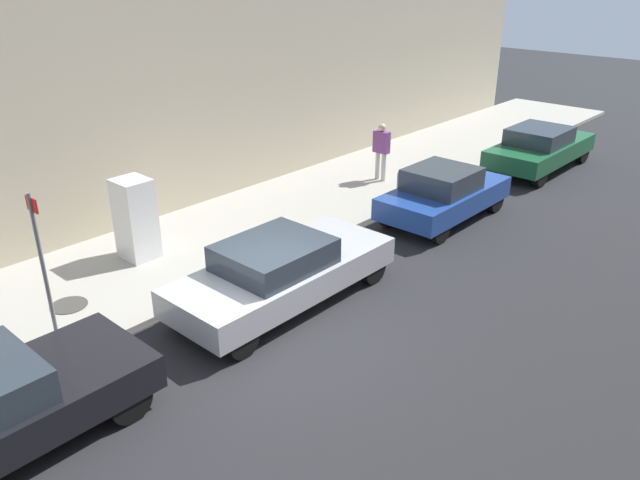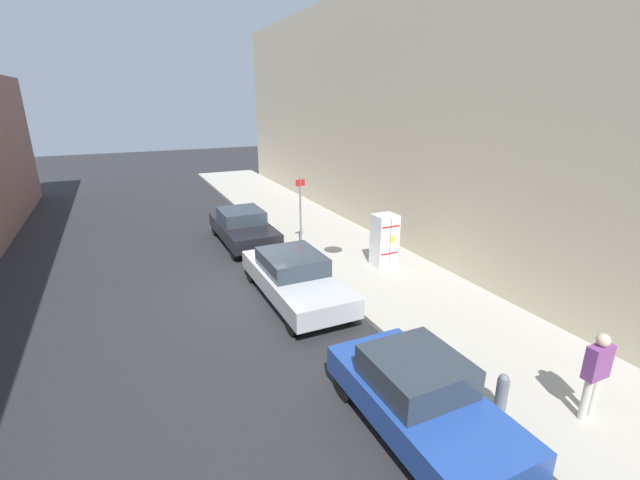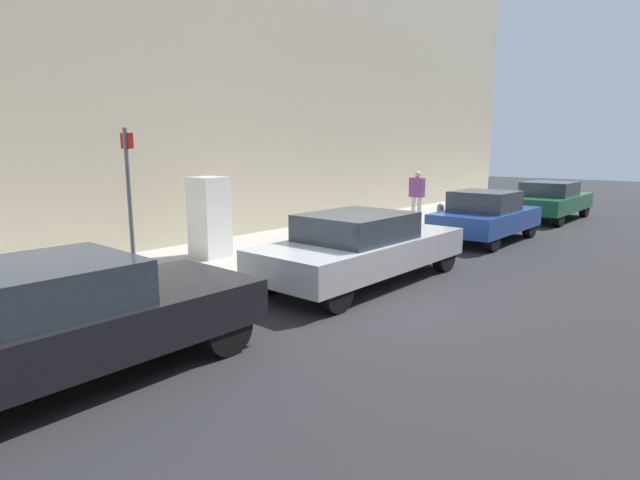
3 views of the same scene
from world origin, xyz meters
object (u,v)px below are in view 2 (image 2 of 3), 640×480
(pedestrian_walking_far, at_px, (596,370))
(parked_hatchback_blue, at_px, (420,397))
(fire_hydrant, at_px, (502,392))
(parked_sedan_dark, at_px, (243,226))
(discarded_refrigerator, at_px, (384,240))
(street_sign_post, at_px, (300,210))
(parked_sedan_silver, at_px, (295,276))

(pedestrian_walking_far, height_order, parked_hatchback_blue, pedestrian_walking_far)
(fire_hydrant, xyz_separation_m, parked_hatchback_blue, (1.61, -0.37, 0.18))
(pedestrian_walking_far, distance_m, parked_sedan_dark, 13.01)
(fire_hydrant, height_order, parked_sedan_dark, parked_sedan_dark)
(discarded_refrigerator, height_order, street_sign_post, street_sign_post)
(street_sign_post, height_order, fire_hydrant, street_sign_post)
(fire_hydrant, distance_m, parked_sedan_dark, 11.99)
(pedestrian_walking_far, bearing_deg, discarded_refrigerator, -129.48)
(parked_sedan_dark, height_order, parked_hatchback_blue, parked_hatchback_blue)
(discarded_refrigerator, relative_size, fire_hydrant, 2.30)
(pedestrian_walking_far, bearing_deg, parked_sedan_dark, -111.02)
(parked_hatchback_blue, bearing_deg, parked_sedan_silver, -90.00)
(pedestrian_walking_far, relative_size, parked_sedan_silver, 0.36)
(street_sign_post, bearing_deg, parked_hatchback_blue, 79.56)
(discarded_refrigerator, bearing_deg, fire_hydrant, 73.76)
(discarded_refrigerator, distance_m, parked_sedan_dark, 6.03)
(street_sign_post, relative_size, fire_hydrant, 3.49)
(pedestrian_walking_far, xyz_separation_m, parked_hatchback_blue, (2.91, -1.17, -0.42))
(parked_sedan_dark, distance_m, parked_hatchback_blue, 11.50)
(parked_sedan_dark, relative_size, parked_sedan_silver, 0.93)
(fire_hydrant, distance_m, pedestrian_walking_far, 1.64)
(parked_sedan_dark, bearing_deg, parked_sedan_silver, 90.00)
(street_sign_post, distance_m, pedestrian_walking_far, 10.87)
(discarded_refrigerator, xyz_separation_m, parked_hatchback_blue, (3.68, 6.73, -0.33))
(street_sign_post, relative_size, parked_sedan_silver, 0.58)
(pedestrian_walking_far, relative_size, parked_hatchback_blue, 0.44)
(street_sign_post, bearing_deg, parked_sedan_silver, 64.69)
(discarded_refrigerator, bearing_deg, pedestrian_walking_far, 84.49)
(parked_hatchback_blue, bearing_deg, discarded_refrigerator, -118.63)
(fire_hydrant, relative_size, parked_hatchback_blue, 0.20)
(parked_hatchback_blue, bearing_deg, street_sign_post, -100.44)
(discarded_refrigerator, relative_size, parked_sedan_silver, 0.38)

